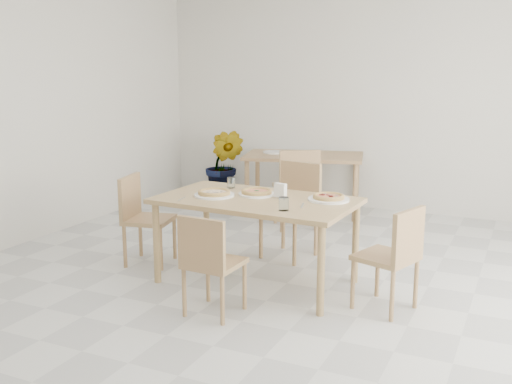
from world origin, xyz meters
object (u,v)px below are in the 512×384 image
at_px(chair_back_s, 297,183).
at_px(plate_empty, 274,152).
at_px(napkin_holder, 280,191).
at_px(chair_back_n, 311,167).
at_px(plate_mushroom, 214,195).
at_px(plate_margherita, 257,194).
at_px(tumbler_a, 231,183).
at_px(pizza_pepperoni, 329,197).
at_px(main_table, 256,207).
at_px(pizza_margherita, 257,192).
at_px(potted_plant, 224,165).
at_px(chair_south, 209,258).
at_px(chair_west, 141,213).
at_px(pizza_mushroom, 214,192).
at_px(chair_east, 395,252).
at_px(second_table, 304,161).
at_px(tumbler_b, 284,204).
at_px(chair_north, 294,202).
at_px(plate_pepperoni, 329,199).

relative_size(chair_back_s, plate_empty, 3.20).
height_order(napkin_holder, chair_back_n, napkin_holder).
bearing_deg(plate_mushroom, plate_margherita, 30.94).
xyz_separation_m(tumbler_a, chair_back_s, (0.08, 1.46, -0.26)).
distance_m(plate_mushroom, chair_back_s, 1.85).
bearing_deg(plate_mushroom, pizza_pepperoni, 15.30).
bearing_deg(main_table, pizza_margherita, 115.79).
bearing_deg(plate_mushroom, main_table, 10.29).
bearing_deg(plate_mushroom, napkin_holder, 15.31).
bearing_deg(potted_plant, chair_south, -63.45).
xyz_separation_m(pizza_pepperoni, tumbler_a, (-0.98, 0.11, 0.02)).
bearing_deg(plate_empty, chair_west, -96.46).
bearing_deg(pizza_mushroom, plate_empty, 102.22).
distance_m(chair_east, plate_margherita, 1.32).
bearing_deg(pizza_mushroom, napkin_holder, 15.31).
bearing_deg(pizza_margherita, napkin_holder, -8.75).
height_order(chair_west, pizza_pepperoni, chair_west).
distance_m(pizza_pepperoni, plate_empty, 2.78).
height_order(chair_south, pizza_margherita, pizza_margherita).
xyz_separation_m(chair_back_n, plate_empty, (-0.21, -0.79, 0.29)).
relative_size(tumbler_a, napkin_holder, 0.74).
xyz_separation_m(napkin_holder, second_table, (-0.72, 2.47, -0.15)).
bearing_deg(tumbler_b, pizza_pepperoni, 66.95).
bearing_deg(chair_south, chair_east, -148.10).
bearing_deg(pizza_mushroom, potted_plant, 116.67).
xyz_separation_m(chair_south, tumbler_a, (-0.39, 1.11, 0.34)).
distance_m(pizza_mushroom, chair_back_n, 3.41).
relative_size(pizza_margherita, pizza_pepperoni, 1.07).
relative_size(plate_mushroom, pizza_pepperoni, 1.09).
bearing_deg(chair_back_n, chair_east, -65.80).
xyz_separation_m(chair_north, pizza_pepperoni, (0.58, -0.68, 0.25)).
distance_m(chair_west, plate_empty, 2.53).
distance_m(main_table, tumbler_b, 0.49).
bearing_deg(chair_east, plate_margherita, -82.13).
distance_m(tumbler_b, chair_back_n, 3.78).
height_order(chair_south, plate_margherita, chair_south).
height_order(chair_east, pizza_mushroom, chair_east).
xyz_separation_m(pizza_margherita, potted_plant, (-1.76, 2.68, -0.29)).
bearing_deg(plate_pepperoni, second_table, 115.29).
xyz_separation_m(napkin_holder, plate_empty, (-1.12, 2.44, -0.05)).
relative_size(plate_mushroom, tumbler_a, 3.55).
relative_size(plate_mushroom, pizza_margherita, 1.02).
bearing_deg(plate_pepperoni, napkin_holder, -164.71).
bearing_deg(plate_pepperoni, chair_east, -25.89).
bearing_deg(potted_plant, plate_mushroom, -63.33).
bearing_deg(plate_margherita, plate_empty, 110.03).
relative_size(chair_west, plate_margherita, 2.67).
bearing_deg(chair_south, tumbler_b, -124.17).
bearing_deg(plate_empty, napkin_holder, -65.43).
relative_size(plate_pepperoni, tumbler_a, 3.57).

